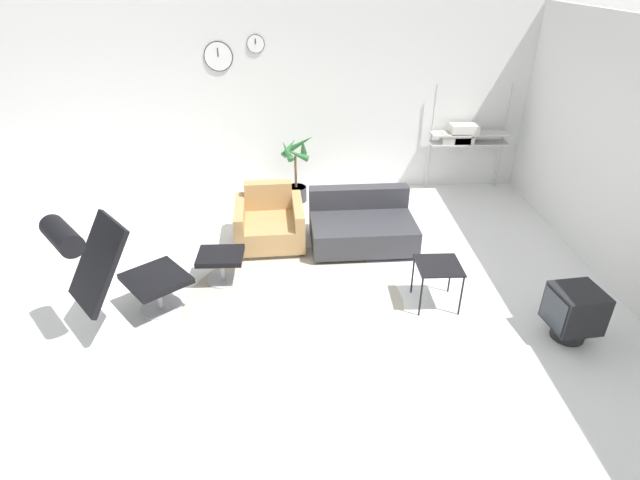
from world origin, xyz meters
TOP-DOWN VIEW (x-y plane):
  - ground_plane at (0.00, 0.00)m, footprint 12.00×12.00m
  - wall_back at (-0.00, 3.13)m, footprint 12.00×0.09m
  - round_rug at (-0.29, -0.12)m, footprint 2.40×2.40m
  - lounge_chair at (-2.04, -0.44)m, footprint 1.25×1.18m
  - ottoman at (-1.13, 0.33)m, footprint 0.51×0.44m
  - armchair_red at (-0.61, 1.24)m, footprint 0.92×0.94m
  - couch_low at (0.58, 1.17)m, footprint 1.36×1.00m
  - side_table at (1.24, -0.19)m, footprint 0.46×0.46m
  - crt_television at (2.42, -0.80)m, footprint 0.49×0.47m
  - potted_plant at (-0.27, 2.56)m, footprint 0.55×0.56m
  - shelf_unit at (2.33, 2.89)m, footprint 1.21×0.28m

SIDE VIEW (x-z plane):
  - ground_plane at x=0.00m, z-range 0.00..0.00m
  - round_rug at x=-0.29m, z-range 0.00..0.01m
  - couch_low at x=0.58m, z-range -0.09..0.57m
  - armchair_red at x=-0.61m, z-range -0.10..0.63m
  - ottoman at x=-1.13m, z-range 0.10..0.46m
  - crt_television at x=2.42m, z-range 0.03..0.58m
  - potted_plant at x=-0.27m, z-range -0.10..0.95m
  - side_table at x=1.24m, z-range 0.20..0.69m
  - lounge_chair at x=-2.04m, z-range 0.12..1.38m
  - shelf_unit at x=2.33m, z-range 0.07..1.73m
  - wall_back at x=0.00m, z-range 0.00..2.80m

